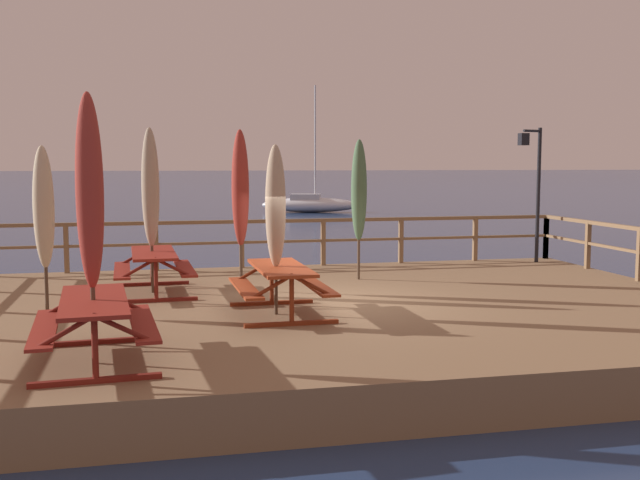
# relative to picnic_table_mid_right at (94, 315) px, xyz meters

# --- Properties ---
(ground_plane) EXTENTS (600.00, 600.00, 0.00)m
(ground_plane) POSITION_rel_picnic_table_mid_right_xyz_m (3.61, 3.13, -1.21)
(ground_plane) COLOR navy
(wooden_deck) EXTENTS (13.57, 9.51, 0.64)m
(wooden_deck) POSITION_rel_picnic_table_mid_right_xyz_m (3.61, 3.13, -0.89)
(wooden_deck) COLOR #846647
(wooden_deck) RESTS_ON ground
(railing_waterside_far) EXTENTS (13.37, 0.10, 1.09)m
(railing_waterside_far) POSITION_rel_picnic_table_mid_right_xyz_m (3.61, 7.74, 0.19)
(railing_waterside_far) COLOR brown
(railing_waterside_far) RESTS_ON wooden_deck
(picnic_table_mid_right) EXTENTS (1.56, 2.30, 0.78)m
(picnic_table_mid_right) POSITION_rel_picnic_table_mid_right_xyz_m (0.00, 0.00, 0.00)
(picnic_table_mid_right) COLOR maroon
(picnic_table_mid_right) RESTS_ON wooden_deck
(picnic_table_back_left) EXTENTS (1.48, 2.23, 0.78)m
(picnic_table_back_left) POSITION_rel_picnic_table_mid_right_xyz_m (0.71, 4.74, -0.00)
(picnic_table_back_left) COLOR maroon
(picnic_table_back_left) RESTS_ON wooden_deck
(picnic_table_mid_centre) EXTENTS (1.43, 2.07, 0.78)m
(picnic_table_mid_centre) POSITION_rel_picnic_table_mid_right_xyz_m (2.64, 2.31, -0.00)
(picnic_table_mid_centre) COLOR #993819
(picnic_table_mid_centre) RESTS_ON wooden_deck
(patio_umbrella_tall_back_left) EXTENTS (0.32, 0.32, 3.19)m
(patio_umbrella_tall_back_left) POSITION_rel_picnic_table_mid_right_xyz_m (-0.00, -0.07, 1.46)
(patio_umbrella_tall_back_left) COLOR #4C3828
(patio_umbrella_tall_back_left) RESTS_ON wooden_deck
(patio_umbrella_short_mid) EXTENTS (0.32, 0.32, 3.01)m
(patio_umbrella_short_mid) POSITION_rel_picnic_table_mid_right_xyz_m (0.68, 4.81, 1.35)
(patio_umbrella_short_mid) COLOR #4C3828
(patio_umbrella_short_mid) RESTS_ON wooden_deck
(patio_umbrella_tall_mid_right) EXTENTS (0.32, 0.32, 2.66)m
(patio_umbrella_tall_mid_right) POSITION_rel_picnic_table_mid_right_xyz_m (2.57, 2.33, 1.12)
(patio_umbrella_tall_mid_right) COLOR #4C3828
(patio_umbrella_tall_mid_right) RESTS_ON wooden_deck
(patio_umbrella_short_back) EXTENTS (0.32, 0.32, 2.85)m
(patio_umbrella_short_back) POSITION_rel_picnic_table_mid_right_xyz_m (4.80, 5.51, 1.24)
(patio_umbrella_short_back) COLOR #4C3828
(patio_umbrella_short_back) RESTS_ON wooden_deck
(patio_umbrella_tall_mid_left) EXTENTS (0.32, 0.32, 2.64)m
(patio_umbrella_tall_mid_left) POSITION_rel_picnic_table_mid_right_xyz_m (-0.93, 3.05, 1.11)
(patio_umbrella_tall_mid_left) COLOR #4C3828
(patio_umbrella_tall_mid_left) RESTS_ON wooden_deck
(patio_umbrella_short_front) EXTENTS (0.32, 0.32, 2.98)m
(patio_umbrella_short_front) POSITION_rel_picnic_table_mid_right_xyz_m (2.29, 4.65, 1.33)
(patio_umbrella_short_front) COLOR #4C3828
(patio_umbrella_short_front) RESTS_ON wooden_deck
(lamp_post_hooked) EXTENTS (0.66, 0.33, 3.20)m
(lamp_post_hooked) POSITION_rel_picnic_table_mid_right_xyz_m (9.51, 7.12, 1.55)
(lamp_post_hooked) COLOR black
(lamp_post_hooked) RESTS_ON wooden_deck
(sailboat_distant) EXTENTS (6.23, 3.38, 7.72)m
(sailboat_distant) POSITION_rel_picnic_table_mid_right_xyz_m (10.20, 36.10, -0.70)
(sailboat_distant) COLOR silver
(sailboat_distant) RESTS_ON ground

